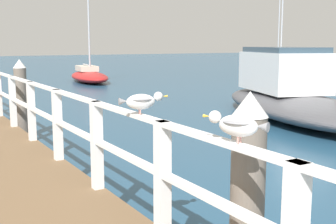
{
  "coord_description": "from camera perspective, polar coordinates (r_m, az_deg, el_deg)",
  "views": [
    {
      "loc": [
        -0.68,
        0.63,
        2.21
      ],
      "look_at": [
        3.59,
        7.76,
        0.91
      ],
      "focal_mm": 47.2,
      "sensor_mm": 36.0,
      "label": 1
    }
  ],
  "objects": [
    {
      "name": "pier_railing",
      "position": [
        10.58,
        -20.31,
        2.43
      ],
      "size": [
        0.12,
        20.47,
        1.07
      ],
      "color": "white",
      "rests_on": "pier_deck"
    },
    {
      "name": "boat_2",
      "position": [
        25.64,
        -10.16,
        4.65
      ],
      "size": [
        2.62,
        5.5,
        5.93
      ],
      "rotation": [
        0.0,
        0.0,
        2.98
      ],
      "color": "red",
      "rests_on": "ground_plane"
    },
    {
      "name": "seagull_foreground",
      "position": [
        3.03,
        8.91,
        -1.57
      ],
      "size": [
        0.26,
        0.44,
        0.21
      ],
      "rotation": [
        0.0,
        0.0,
        0.47
      ],
      "color": "white",
      "rests_on": "pier_railing"
    },
    {
      "name": "boat_4",
      "position": [
        13.7,
        15.5,
        2.23
      ],
      "size": [
        5.12,
        8.1,
        2.09
      ],
      "rotation": [
        0.0,
        0.0,
        -0.34
      ],
      "color": "#4C4C51",
      "rests_on": "ground_plane"
    },
    {
      "name": "boat_3",
      "position": [
        40.11,
        13.54,
        5.99
      ],
      "size": [
        2.95,
        5.42,
        5.95
      ],
      "rotation": [
        0.0,
        0.0,
        3.44
      ],
      "color": "#197266",
      "rests_on": "ground_plane"
    },
    {
      "name": "dock_piling_near",
      "position": [
        3.69,
        10.18,
        -11.53
      ],
      "size": [
        0.29,
        0.29,
        1.84
      ],
      "color": "#6B6056",
      "rests_on": "ground_plane"
    },
    {
      "name": "dock_piling_far",
      "position": [
        10.82,
        -18.43,
        1.65
      ],
      "size": [
        0.29,
        0.29,
        1.84
      ],
      "color": "#6B6056",
      "rests_on": "ground_plane"
    },
    {
      "name": "seagull_background",
      "position": [
        4.22,
        -3.44,
        1.46
      ],
      "size": [
        0.47,
        0.22,
        0.21
      ],
      "rotation": [
        0.0,
        0.0,
        4.47
      ],
      "color": "white",
      "rests_on": "pier_railing"
    },
    {
      "name": "boat_5",
      "position": [
        29.5,
        14.7,
        5.39
      ],
      "size": [
        4.54,
        8.32,
        8.53
      ],
      "rotation": [
        0.0,
        0.0,
        -0.29
      ],
      "color": "red",
      "rests_on": "ground_plane"
    }
  ]
}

